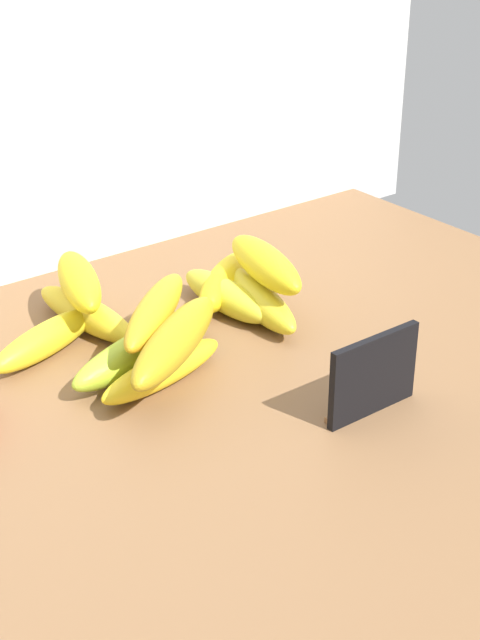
{
  "coord_description": "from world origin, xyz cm",
  "views": [
    {
      "loc": [
        -48.72,
        -67.15,
        53.96
      ],
      "look_at": [
        6.04,
        4.28,
        8.0
      ],
      "focal_mm": 53.46,
      "sensor_mm": 36.0,
      "label": 1
    }
  ],
  "objects": [
    {
      "name": "counter_top",
      "position": [
        0.0,
        0.0,
        1.5
      ],
      "size": [
        110.0,
        76.0,
        3.0
      ],
      "primitive_type": "cube",
      "color": "brown",
      "rests_on": "ground"
    },
    {
      "name": "back_wall",
      "position": [
        0.0,
        39.0,
        35.0
      ],
      "size": [
        130.0,
        2.0,
        70.0
      ],
      "primitive_type": "cube",
      "color": "silver",
      "rests_on": "ground"
    },
    {
      "name": "chalkboard_sign",
      "position": [
        10.13,
        -11.62,
        6.86
      ],
      "size": [
        11.0,
        1.8,
        8.4
      ],
      "color": "black",
      "rests_on": "counter_top"
    },
    {
      "name": "banana_0",
      "position": [
        14.48,
        12.17,
        5.08
      ],
      "size": [
        7.98,
        19.04,
        4.17
      ],
      "primitive_type": "ellipsoid",
      "rotation": [
        0.0,
        0.0,
        1.36
      ],
      "color": "gold",
      "rests_on": "counter_top"
    },
    {
      "name": "banana_1",
      "position": [
        -9.82,
        18.45,
        4.82
      ],
      "size": [
        16.35,
        8.98,
        3.64
      ],
      "primitive_type": "ellipsoid",
      "rotation": [
        0.0,
        0.0,
        0.35
      ],
      "color": "yellow",
      "rests_on": "counter_top"
    },
    {
      "name": "banana_2",
      "position": [
        14.36,
        18.06,
        5.17
      ],
      "size": [
        15.57,
        13.0,
        4.34
      ],
      "primitive_type": "ellipsoid",
      "rotation": [
        0.0,
        0.0,
        0.63
      ],
      "color": "yellow",
      "rests_on": "counter_top"
    },
    {
      "name": "banana_3",
      "position": [
        -2.56,
        9.48,
        5.19
      ],
      "size": [
        21.4,
        9.21,
        4.39
      ],
      "primitive_type": "ellipsoid",
      "rotation": [
        0.0,
        0.0,
        3.38
      ],
      "color": "#9DBB2C",
      "rests_on": "counter_top"
    },
    {
      "name": "banana_4",
      "position": [
        -3.36,
        5.17,
        4.72
      ],
      "size": [
        16.69,
        6.37,
        3.43
      ],
      "primitive_type": "ellipsoid",
      "rotation": [
        0.0,
        0.0,
        3.33
      ],
      "color": "yellow",
      "rests_on": "counter_top"
    },
    {
      "name": "banana_5",
      "position": [
        12.09,
        15.12,
        5.0
      ],
      "size": [
        4.06,
        15.51,
        4.0
      ],
      "primitive_type": "ellipsoid",
      "rotation": [
        0.0,
        0.0,
        4.71
      ],
      "color": "gold",
      "rests_on": "counter_top"
    },
    {
      "name": "banana_6",
      "position": [
        -3.32,
        21.04,
        4.9
      ],
      "size": [
        5.88,
        17.98,
        3.81
      ],
      "primitive_type": "ellipsoid",
      "rotation": [
        0.0,
        0.0,
        1.69
      ],
      "color": "yellow",
      "rests_on": "counter_top"
    },
    {
      "name": "banana_7",
      "position": [
        -2.63,
        3.74,
        8.57
      ],
      "size": [
        18.52,
        14.38,
        4.27
      ],
      "primitive_type": "ellipsoid",
      "rotation": [
        0.0,
        0.0,
        3.73
      ],
      "color": "#B49319",
      "rests_on": "banana_4"
    },
    {
      "name": "banana_8",
      "position": [
        -1.25,
        9.54,
        9.21
      ],
      "size": [
        15.88,
        14.31,
        3.65
      ],
      "primitive_type": "ellipsoid",
      "rotation": [
        0.0,
        0.0,
        3.85
      ],
      "color": "gold",
      "rests_on": "banana_3"
    },
    {
      "name": "banana_9",
      "position": [
        15.5,
        11.78,
        9.35
      ],
      "size": [
        7.64,
        16.47,
        4.37
      ],
      "primitive_type": "ellipsoid",
      "rotation": [
        0.0,
        0.0,
        1.36
      ],
      "color": "yellow",
      "rests_on": "banana_0"
    },
    {
      "name": "banana_10",
      "position": [
        -3.68,
        21.58,
        8.92
      ],
      "size": [
        8.93,
        15.69,
        4.23
      ],
      "primitive_type": "ellipsoid",
      "rotation": [
        0.0,
        0.0,
        1.24
      ],
      "color": "yellow",
      "rests_on": "banana_6"
    }
  ]
}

